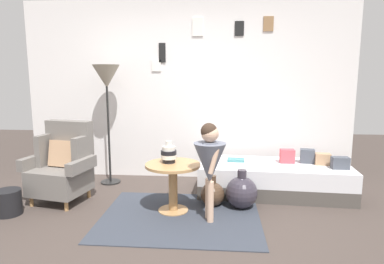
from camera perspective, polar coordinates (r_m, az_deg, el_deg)
name	(u,v)px	position (r m, az deg, el deg)	size (l,w,h in m)	color
ground_plane	(169,234)	(3.46, -3.92, -16.68)	(12.00, 12.00, 0.00)	#423833
gallery_wall	(187,91)	(5.04, -0.77, 6.97)	(4.80, 0.12, 2.60)	silver
rug	(181,216)	(3.81, -1.95, -14.01)	(1.71, 1.40, 0.01)	#333842
armchair	(63,165)	(4.45, -20.90, -5.26)	(0.84, 0.70, 0.97)	tan
daybed	(274,179)	(4.56, 13.57, -7.65)	(1.95, 0.91, 0.40)	#4C4742
pillow_head	(340,163)	(4.52, 23.66, -4.78)	(0.20, 0.12, 0.15)	#474C56
pillow_mid	(323,159)	(4.63, 21.11, -4.27)	(0.19, 0.12, 0.15)	tan
pillow_back	(307,156)	(4.66, 18.82, -3.85)	(0.18, 0.12, 0.18)	#474C56
pillow_extra	(287,156)	(4.58, 15.71, -3.93)	(0.18, 0.12, 0.18)	#D64C56
side_table	(173,177)	(3.82, -3.22, -7.56)	(0.62, 0.62, 0.56)	tan
vase_striped	(169,154)	(3.81, -3.94, -3.70)	(0.18, 0.18, 0.25)	black
floor_lamp	(107,82)	(4.84, -14.18, 8.20)	(0.37, 0.37, 1.67)	black
person_child	(210,160)	(3.51, 3.00, -4.70)	(0.34, 0.34, 1.05)	#D8AD8E
book_on_daybed	(236,160)	(4.55, 7.40, -4.68)	(0.22, 0.16, 0.03)	teal
demijohn_near	(213,194)	(4.06, 3.48, -10.35)	(0.28, 0.28, 0.37)	#473323
demijohn_far	(242,192)	(4.02, 8.33, -9.98)	(0.37, 0.37, 0.46)	#332D38
magazine_basket	(8,202)	(4.32, -28.51, -10.36)	(0.28, 0.28, 0.28)	black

